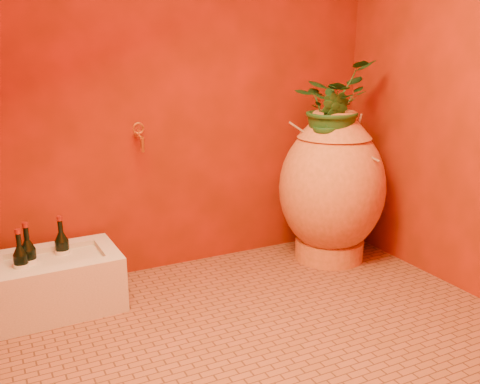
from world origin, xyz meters
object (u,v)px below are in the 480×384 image
amphora (332,187)px  wine_bottle_c (63,252)px  wine_bottle_a (29,261)px  wine_bottle_b (22,266)px  wall_tap (139,135)px  stone_basin (57,283)px

amphora → wine_bottle_c: amphora is taller
wine_bottle_a → wine_bottle_c: wine_bottle_a is taller
wine_bottle_a → wine_bottle_c: bearing=20.7°
amphora → wine_bottle_a: amphora is taller
wine_bottle_a → wine_bottle_b: bearing=-144.2°
wine_bottle_b → wall_tap: bearing=16.7°
stone_basin → amphora: bearing=-2.3°
amphora → wall_tap: amphora is taller
wine_bottle_b → wine_bottle_a: bearing=35.8°
amphora → wine_bottle_a: size_ratio=2.95×
amphora → stone_basin: size_ratio=1.48×
wine_bottle_a → wine_bottle_b: size_ratio=1.07×
amphora → stone_basin: bearing=177.7°
stone_basin → wine_bottle_b: 0.21m
wine_bottle_c → wall_tap: size_ratio=1.97×
wine_bottle_a → wall_tap: size_ratio=2.04×
amphora → wall_tap: size_ratio=6.04×
wine_bottle_c → wall_tap: 0.77m
wine_bottle_a → amphora: bearing=-2.7°
amphora → wine_bottle_a: bearing=177.3°
wine_bottle_a → wall_tap: 0.90m
wall_tap → stone_basin: bearing=-159.6°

